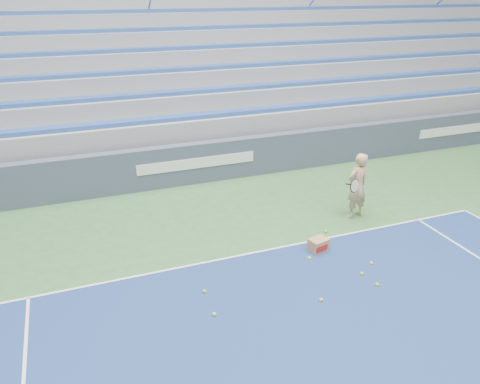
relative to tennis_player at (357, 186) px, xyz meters
The scene contains 12 objects.
sponsor_barrier 4.37m from the tennis_player, 130.63° to the left, with size 30.00×0.32×1.10m.
bleachers 9.60m from the tennis_player, 107.49° to the left, with size 31.00×9.15×7.30m.
tennis_player is the anchor object (origin of this frame).
ball_box 1.99m from the tennis_player, 145.38° to the right, with size 0.42×0.36×0.28m.
tennis_ball_0 2.39m from the tennis_player, 145.30° to the right, with size 0.07×0.07×0.07m, color #C8DE2D.
tennis_ball_1 4.47m from the tennis_player, 158.55° to the right, with size 0.07×0.07×0.07m, color #C8DE2D.
tennis_ball_2 3.52m from the tennis_player, 132.42° to the right, with size 0.07×0.07×0.07m, color #C8DE2D.
tennis_ball_3 2.18m from the tennis_player, 114.17° to the right, with size 0.07×0.07×0.07m, color #C8DE2D.
tennis_ball_4 1.33m from the tennis_player, 156.01° to the right, with size 0.07×0.07×0.07m, color #C8DE2D.
tennis_ball_5 4.76m from the tennis_player, 151.29° to the right, with size 0.07×0.07×0.07m, color #C8DE2D.
tennis_ball_6 2.55m from the tennis_player, 119.97° to the right, with size 0.07×0.07×0.07m, color #C8DE2D.
tennis_ball_7 2.86m from the tennis_player, 114.92° to the right, with size 0.07×0.07×0.07m, color #C8DE2D.
Camera 1 is at (-3.06, 4.45, 4.89)m, focal length 35.00 mm.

